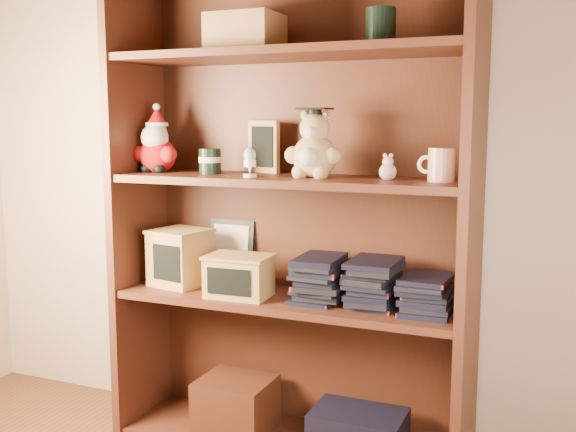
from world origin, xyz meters
name	(u,v)px	position (x,y,z in m)	size (l,w,h in m)	color
bookcase	(293,226)	(-0.06, 1.36, 0.78)	(1.20, 0.35, 1.60)	#4C2315
shelf_lower	(288,300)	(-0.06, 1.30, 0.54)	(1.14, 0.33, 0.02)	#4C2315
shelf_upper	(288,180)	(-0.06, 1.30, 0.94)	(1.14, 0.33, 0.02)	#4C2315
santa_plush	(156,146)	(-0.56, 1.30, 1.04)	(0.18, 0.13, 0.25)	#A50F0F
teachers_tin	(210,161)	(-0.35, 1.30, 0.99)	(0.08, 0.08, 0.09)	black
chalkboard_plaque	(264,148)	(-0.20, 1.42, 1.04)	(0.14, 0.10, 0.18)	#9E7547
egg_cup	(250,161)	(-0.16, 1.23, 1.00)	(0.04, 0.04, 0.09)	white
grad_teddy_bear	(314,150)	(0.03, 1.30, 1.04)	(0.19, 0.16, 0.23)	tan
pink_figurine	(388,169)	(0.27, 1.30, 0.98)	(0.05, 0.05, 0.08)	#CA9F9C
teacher_mug	(441,165)	(0.43, 1.30, 1.00)	(0.11, 0.08, 0.10)	silver
certificate_frame	(231,250)	(-0.34, 1.44, 0.66)	(0.18, 0.05, 0.22)	black
treats_box	(180,257)	(-0.47, 1.30, 0.65)	(0.21, 0.21, 0.20)	#B18748
pencils_box	(239,276)	(-0.21, 1.24, 0.62)	(0.22, 0.16, 0.14)	#B18748
book_stack_left	(320,278)	(0.06, 1.30, 0.62)	(0.14, 0.20, 0.14)	black
book_stack_mid	(373,283)	(0.23, 1.30, 0.62)	(0.14, 0.20, 0.14)	black
book_stack_right	(426,294)	(0.40, 1.30, 0.61)	(0.14, 0.20, 0.11)	black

